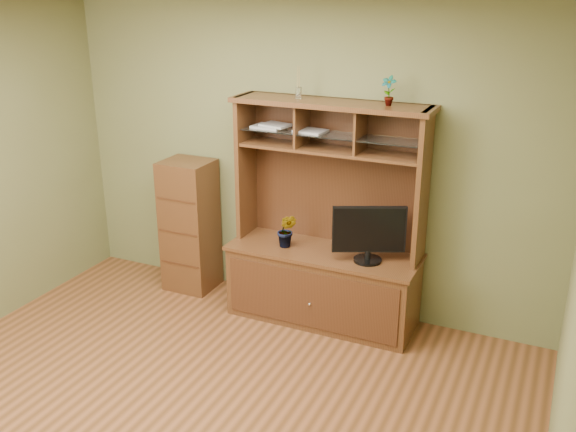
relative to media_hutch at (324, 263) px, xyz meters
The scene contains 8 objects.
room 1.94m from the media_hutch, 100.69° to the right, with size 4.54×4.04×2.74m.
media_hutch is the anchor object (origin of this frame).
monitor 0.56m from the media_hutch, 11.55° to the right, with size 0.56×0.29×0.47m.
orchid_plant 0.43m from the media_hutch, 165.16° to the right, with size 0.17×0.13×0.30m, color #305F20.
top_plant 1.56m from the media_hutch, ahead, with size 0.12×0.08×0.23m, color #3E7027.
reed_diffuser 1.51m from the media_hutch, 164.98° to the left, with size 0.05×0.05×0.26m.
magazines 1.20m from the media_hutch, 169.44° to the left, with size 0.66×0.23×0.04m.
side_cabinet 1.39m from the media_hutch, behind, with size 0.45×0.41×1.26m.
Camera 1 is at (2.13, -2.96, 2.80)m, focal length 40.00 mm.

